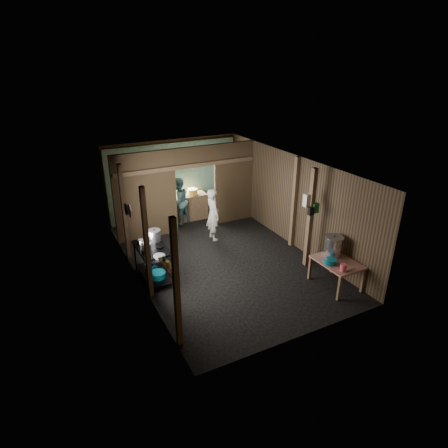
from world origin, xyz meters
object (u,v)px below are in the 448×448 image
gas_range (154,264)px  pink_bucket (343,268)px  cook (213,214)px  stock_pot (333,246)px  stove_pot_large (155,236)px  prep_table (336,273)px  yellow_tub (193,192)px

gas_range → pink_bucket: 4.39m
cook → stock_pot: bearing=-153.4°
stove_pot_large → cook: bearing=25.8°
gas_range → prep_table: gas_range is taller
yellow_tub → stock_pot: bearing=-73.7°
stock_pot → pink_bucket: bearing=-114.0°
gas_range → prep_table: size_ratio=1.28×
gas_range → pink_bucket: bearing=-36.6°
stove_pot_large → stock_pot: 4.33m
stock_pot → pink_bucket: (-0.30, -0.67, -0.15)m
gas_range → stove_pot_large: size_ratio=4.42×
prep_table → pink_bucket: (-0.19, -0.38, 0.41)m
cook → stove_pot_large: bearing=117.2°
prep_table → stock_pot: stock_pot is taller
stove_pot_large → stock_pot: bearing=-32.6°
yellow_tub → cook: 1.74m
stock_pot → prep_table: bearing=-110.2°
pink_bucket → stock_pot: bearing=66.0°
stove_pot_large → pink_bucket: (3.35, -3.00, -0.23)m
yellow_tub → pink_bucket: bearing=-78.3°
prep_table → stock_pot: (0.11, 0.29, 0.56)m
gas_range → stove_pot_large: bearing=66.4°
stock_pot → yellow_tub: bearing=106.3°
pink_bucket → cook: cook is taller
gas_range → yellow_tub: bearing=53.3°
stock_pot → cook: size_ratio=0.33×
prep_table → stove_pot_large: size_ratio=3.45×
pink_bucket → stove_pot_large: bearing=138.1°
prep_table → stove_pot_large: (-3.54, 2.62, 0.64)m
prep_table → cook: size_ratio=0.70×
prep_table → yellow_tub: size_ratio=3.29×
gas_range → cook: 2.67m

